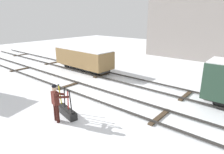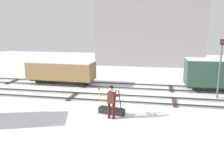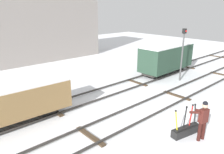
% 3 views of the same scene
% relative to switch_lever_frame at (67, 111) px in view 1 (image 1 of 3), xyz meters
% --- Properties ---
extents(ground_plane, '(60.00, 60.00, 0.00)m').
position_rel_switch_lever_frame_xyz_m(ground_plane, '(0.14, 2.75, -0.25)').
color(ground_plane, white).
extents(track_main_line, '(44.00, 1.94, 0.18)m').
position_rel_switch_lever_frame_xyz_m(track_main_line, '(0.14, 2.75, -0.14)').
color(track_main_line, '#2D2B28').
rests_on(track_main_line, ground_plane).
extents(track_siding_near, '(44.00, 1.94, 0.18)m').
position_rel_switch_lever_frame_xyz_m(track_siding_near, '(0.14, 6.25, -0.14)').
color(track_siding_near, '#2D2B28').
rests_on(track_siding_near, ground_plane).
extents(switch_lever_frame, '(1.59, 0.67, 1.45)m').
position_rel_switch_lever_frame_xyz_m(switch_lever_frame, '(0.00, 0.00, 0.00)').
color(switch_lever_frame, black).
rests_on(switch_lever_frame, ground_plane).
extents(rail_worker, '(0.64, 0.76, 1.85)m').
position_rel_switch_lever_frame_xyz_m(rail_worker, '(0.12, -0.63, 0.80)').
color(rail_worker, '#351511').
rests_on(rail_worker, ground_plane).
extents(apartment_building, '(14.06, 5.38, 8.82)m').
position_rel_switch_lever_frame_xyz_m(apartment_building, '(1.45, 19.55, 4.16)').
color(apartment_building, gray).
rests_on(apartment_building, ground_plane).
extents(freight_car_back_track, '(5.80, 2.10, 2.00)m').
position_rel_switch_lever_frame_xyz_m(freight_car_back_track, '(-5.61, 6.25, 0.93)').
color(freight_car_back_track, '#2D2B28').
rests_on(freight_car_back_track, ground_plane).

